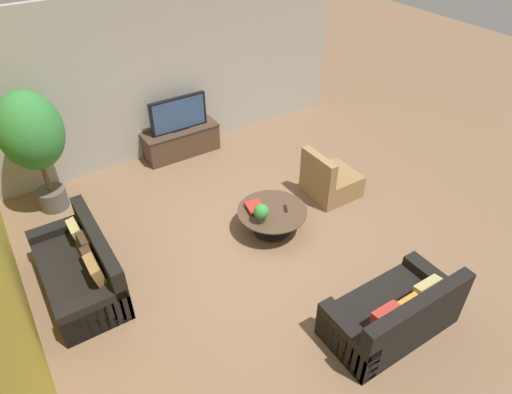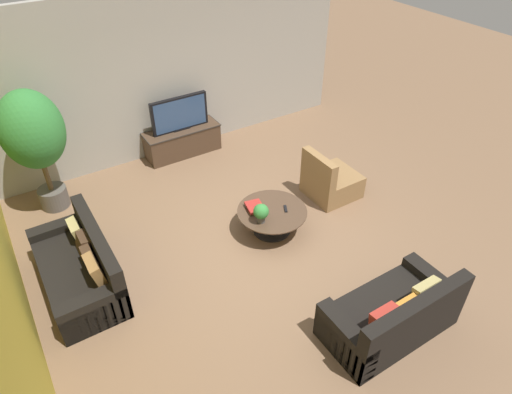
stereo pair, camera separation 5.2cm
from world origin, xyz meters
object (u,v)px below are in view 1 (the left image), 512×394
(television, at_px, (178,114))
(couch_by_wall, at_px, (81,270))
(couch_near_entry, at_px, (394,314))
(potted_plant_tabletop, at_px, (261,212))
(potted_palm_tall, at_px, (32,135))
(coffee_table, at_px, (272,216))
(media_console, at_px, (181,141))
(armchair_wicker, at_px, (329,181))

(television, height_order, couch_by_wall, television)
(couch_near_entry, bearing_deg, television, -85.91)
(television, bearing_deg, potted_plant_tabletop, -91.82)
(television, bearing_deg, potted_palm_tall, -171.26)
(coffee_table, xyz_separation_m, potted_plant_tabletop, (-0.28, -0.12, 0.29))
(media_console, height_order, couch_by_wall, couch_by_wall)
(couch_by_wall, bearing_deg, armchair_wicker, 87.55)
(television, xyz_separation_m, coffee_table, (0.19, -2.81, -0.57))
(couch_by_wall, bearing_deg, potted_plant_tabletop, 77.67)
(couch_by_wall, xyz_separation_m, potted_plant_tabletop, (2.48, -0.54, 0.27))
(television, distance_m, couch_near_entry, 5.17)
(couch_by_wall, relative_size, potted_plant_tabletop, 5.85)
(coffee_table, bearing_deg, couch_near_entry, -85.62)
(media_console, relative_size, coffee_table, 1.36)
(potted_palm_tall, bearing_deg, media_console, 8.78)
(potted_plant_tabletop, bearing_deg, potted_palm_tall, 133.33)
(television, bearing_deg, armchair_wicker, -59.28)
(couch_near_entry, height_order, potted_plant_tabletop, couch_near_entry)
(couch_by_wall, relative_size, potted_palm_tall, 0.87)
(couch_by_wall, bearing_deg, media_console, 132.87)
(television, distance_m, potted_plant_tabletop, 2.95)
(coffee_table, relative_size, armchair_wicker, 1.23)
(couch_near_entry, xyz_separation_m, armchair_wicker, (1.16, 2.56, -0.02))
(couch_by_wall, distance_m, potted_plant_tabletop, 2.56)
(couch_near_entry, bearing_deg, armchair_wicker, -114.32)
(television, relative_size, coffee_table, 1.03)
(couch_by_wall, height_order, couch_near_entry, same)
(couch_by_wall, height_order, potted_plant_tabletop, couch_by_wall)
(couch_by_wall, bearing_deg, coffee_table, 81.40)
(couch_by_wall, relative_size, armchair_wicker, 2.06)
(potted_plant_tabletop, bearing_deg, coffee_table, 23.81)
(coffee_table, relative_size, couch_near_entry, 0.66)
(couch_by_wall, distance_m, potted_palm_tall, 2.27)
(couch_by_wall, bearing_deg, couch_near_entry, 47.07)
(coffee_table, bearing_deg, television, 93.85)
(media_console, distance_m, couch_near_entry, 5.14)
(coffee_table, relative_size, potted_palm_tall, 0.52)
(television, relative_size, couch_near_entry, 0.68)
(armchair_wicker, xyz_separation_m, potted_palm_tall, (-4.02, 2.18, 1.07))
(media_console, xyz_separation_m, coffee_table, (0.19, -2.81, -0.00))
(television, xyz_separation_m, couch_by_wall, (-2.58, -2.39, -0.55))
(couch_by_wall, xyz_separation_m, armchair_wicker, (4.10, -0.18, -0.02))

